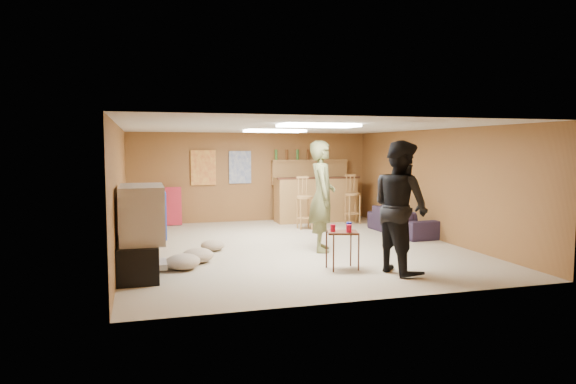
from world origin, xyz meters
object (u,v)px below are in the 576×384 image
object	(u,v)px
tv_body	(142,213)
bar_counter	(316,199)
person_olive	(322,196)
person_black	(400,207)
sofa	(403,221)
tray_table	(342,250)

from	to	relation	value
tv_body	bar_counter	distance (m)	6.09
tv_body	person_olive	size ratio (longest dim) A/B	0.56
tv_body	bar_counter	world-z (taller)	tv_body
person_black	sofa	world-z (taller)	person_black
bar_counter	tray_table	distance (m)	5.05
tv_body	sofa	world-z (taller)	tv_body
person_olive	person_black	distance (m)	1.87
bar_counter	person_black	distance (m)	5.32
person_black	bar_counter	bearing A→B (deg)	-15.97
person_olive	tray_table	bearing A→B (deg)	-171.04
tv_body	tray_table	bearing A→B (deg)	-8.47
person_olive	tv_body	bearing A→B (deg)	123.20
sofa	tray_table	size ratio (longest dim) A/B	3.27
tv_body	sofa	bearing A→B (deg)	22.27
person_black	tv_body	bearing A→B (deg)	66.74
bar_counter	person_olive	distance (m)	3.69
bar_counter	person_black	world-z (taller)	person_black
bar_counter	tray_table	size ratio (longest dim) A/B	3.46
sofa	tv_body	bearing A→B (deg)	109.64
bar_counter	person_olive	size ratio (longest dim) A/B	1.02
tv_body	sofa	distance (m)	5.81
tray_table	sofa	bearing A→B (deg)	46.87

